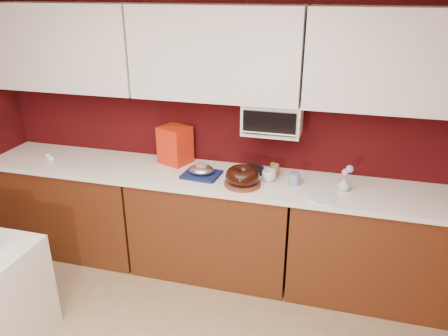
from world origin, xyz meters
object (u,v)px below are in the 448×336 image
bundt_cake (243,176)px  blue_jar (295,179)px  flower_vase (344,184)px  toaster_oven (273,118)px  foil_ham_nest (201,170)px  coffee_mug (269,175)px  pandoro_box (175,145)px

bundt_cake → blue_jar: bearing=17.2°
blue_jar → flower_vase: flower_vase is taller
toaster_oven → flower_vase: size_ratio=4.08×
foil_ham_nest → coffee_mug: 0.55m
pandoro_box → flower_vase: (1.42, -0.19, -0.11)m
coffee_mug → flower_vase: bearing=-2.3°
foil_ham_nest → bundt_cake: bearing=-13.7°
bundt_cake → pandoro_box: 0.74m
foil_ham_nest → blue_jar: size_ratio=2.08×
toaster_oven → flower_vase: toaster_oven is taller
toaster_oven → flower_vase: (0.58, -0.17, -0.42)m
foil_ham_nest → flower_vase: flower_vase is taller
toaster_oven → bundt_cake: size_ratio=1.71×
pandoro_box → flower_vase: size_ratio=2.92×
bundt_cake → pandoro_box: size_ratio=0.81×
bundt_cake → toaster_oven: bearing=59.2°
foil_ham_nest → toaster_oven: bearing=20.2°
pandoro_box → flower_vase: pandoro_box is taller
bundt_cake → foil_ham_nest: size_ratio=1.29×
coffee_mug → blue_jar: coffee_mug is taller
pandoro_box → coffee_mug: bearing=10.0°
foil_ham_nest → flower_vase: (1.12, 0.02, 0.00)m
toaster_oven → foil_ham_nest: size_ratio=2.21×
flower_vase → pandoro_box: bearing=172.2°
bundt_cake → coffee_mug: 0.23m
pandoro_box → blue_jar: pandoro_box is taller
bundt_cake → pandoro_box: pandoro_box is taller
blue_jar → foil_ham_nest: bearing=-177.6°
coffee_mug → flower_vase: size_ratio=0.98×
pandoro_box → bundt_cake: bearing=-3.2°
coffee_mug → blue_jar: 0.20m
toaster_oven → foil_ham_nest: 0.70m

